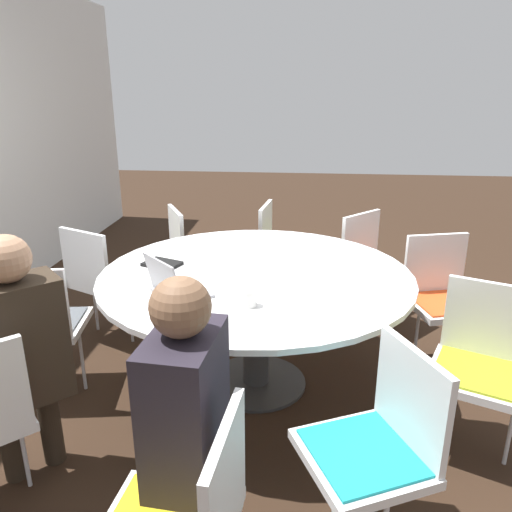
{
  "coord_description": "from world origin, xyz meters",
  "views": [
    {
      "loc": [
        -2.68,
        -0.26,
        1.76
      ],
      "look_at": [
        0.0,
        0.0,
        0.84
      ],
      "focal_mm": 35.0,
      "sensor_mm": 36.0,
      "label": 1
    }
  ],
  "objects": [
    {
      "name": "chair_5",
      "position": [
        0.94,
        -0.79,
        0.51
      ],
      "size": [
        0.61,
        0.61,
        0.86
      ],
      "rotation": [
        0.0,
        0.0,
        8.67
      ],
      "color": "silver",
      "rests_on": "ground_plane"
    },
    {
      "name": "spiral_notebook",
      "position": [
        0.06,
        0.57,
        0.75
      ],
      "size": [
        0.22,
        0.25,
        0.02
      ],
      "color": "black",
      "rests_on": "conference_table"
    },
    {
      "name": "chair_9",
      "position": [
        -0.26,
        1.2,
        0.51
      ],
      "size": [
        0.48,
        0.5,
        0.86
      ],
      "rotation": [
        0.0,
        0.0,
        11.15
      ],
      "color": "silver",
      "rests_on": "ground_plane"
    },
    {
      "name": "laptop",
      "position": [
        -0.38,
        0.39,
        0.8
      ],
      "size": [
        0.38,
        0.38,
        0.21
      ],
      "rotation": [
        0.0,
        0.0,
        0.77
      ],
      "color": "#99999E",
      "rests_on": "conference_table"
    },
    {
      "name": "chair_6",
      "position": [
        1.23,
        -0.08,
        0.51
      ],
      "size": [
        0.49,
        0.47,
        0.86
      ],
      "rotation": [
        0.0,
        0.0,
        9.3
      ],
      "color": "silver",
      "rests_on": "ground_plane"
    },
    {
      "name": "person_1",
      "position": [
        -1.28,
        0.13,
        0.7
      ],
      "size": [
        0.38,
        0.28,
        1.21
      ],
      "rotation": [
        0.0,
        0.0,
        6.2
      ],
      "color": "#231E28",
      "rests_on": "ground_plane"
    },
    {
      "name": "conference_table",
      "position": [
        0.0,
        0.0,
        0.63
      ],
      "size": [
        1.8,
        1.8,
        0.74
      ],
      "color": "#333333",
      "rests_on": "ground_plane"
    },
    {
      "name": "chair_8",
      "position": [
        0.47,
        1.14,
        0.51
      ],
      "size": [
        0.57,
        0.58,
        0.86
      ],
      "rotation": [
        0.0,
        0.0,
        10.55
      ],
      "color": "silver",
      "rests_on": "ground_plane"
    },
    {
      "name": "chair_3",
      "position": [
        -0.44,
        -1.15,
        0.51
      ],
      "size": [
        0.56,
        0.57,
        0.86
      ],
      "rotation": [
        0.0,
        0.0,
        7.43
      ],
      "color": "silver",
      "rests_on": "ground_plane"
    },
    {
      "name": "chair_2",
      "position": [
        -1.09,
        -0.57,
        0.51
      ],
      "size": [
        0.57,
        0.56,
        0.86
      ],
      "rotation": [
        0.0,
        0.0,
        6.71
      ],
      "color": "silver",
      "rests_on": "ground_plane"
    },
    {
      "name": "chair_7",
      "position": [
        1.07,
        0.62,
        0.51
      ],
      "size": [
        0.58,
        0.57,
        0.86
      ],
      "rotation": [
        0.0,
        0.0,
        9.89
      ],
      "color": "silver",
      "rests_on": "ground_plane"
    },
    {
      "name": "coffee_cup",
      "position": [
        -0.46,
        -0.01,
        0.78
      ],
      "size": [
        0.08,
        0.08,
        0.08
      ],
      "color": "white",
      "rests_on": "conference_table"
    },
    {
      "name": "ground_plane",
      "position": [
        0.0,
        0.0,
        0.0
      ],
      "size": [
        16.0,
        16.0,
        0.0
      ],
      "primitive_type": "plane",
      "color": "black"
    },
    {
      "name": "person_0",
      "position": [
        -0.89,
        0.93,
        0.7
      ],
      "size": [
        0.41,
        0.41,
        1.21
      ],
      "rotation": [
        0.0,
        0.0,
        5.49
      ],
      "color": "#2D2319",
      "rests_on": "ground_plane"
    },
    {
      "name": "chair_4",
      "position": [
        0.39,
        -1.17,
        0.51
      ],
      "size": [
        0.52,
        0.53,
        0.86
      ],
      "rotation": [
        0.0,
        0.0,
        8.12
      ],
      "color": "silver",
      "rests_on": "ground_plane"
    }
  ]
}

